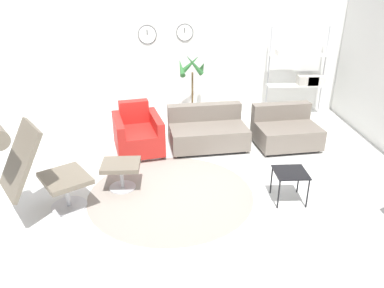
{
  "coord_description": "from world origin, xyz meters",
  "views": [
    {
      "loc": [
        -0.0,
        -4.62,
        2.66
      ],
      "look_at": [
        0.24,
        0.06,
        0.55
      ],
      "focal_mm": 35.0,
      "sensor_mm": 36.0,
      "label": 1
    }
  ],
  "objects_px": {
    "ottoman": "(121,169)",
    "couch_low": "(207,132)",
    "lounge_chair": "(28,160)",
    "armchair_red": "(138,135)",
    "couch_second": "(286,131)",
    "shelf_unit": "(303,72)",
    "side_table": "(291,175)",
    "potted_plant": "(192,96)"
  },
  "relations": [
    {
      "from": "ottoman",
      "to": "couch_low",
      "type": "relative_size",
      "value": 0.37
    },
    {
      "from": "lounge_chair",
      "to": "armchair_red",
      "type": "xyz_separation_m",
      "value": [
        1.06,
        1.82,
        -0.49
      ]
    },
    {
      "from": "lounge_chair",
      "to": "couch_second",
      "type": "relative_size",
      "value": 1.16
    },
    {
      "from": "shelf_unit",
      "to": "side_table",
      "type": "bearing_deg",
      "value": -109.58
    },
    {
      "from": "side_table",
      "to": "potted_plant",
      "type": "relative_size",
      "value": 0.31
    },
    {
      "from": "lounge_chair",
      "to": "shelf_unit",
      "type": "height_order",
      "value": "shelf_unit"
    },
    {
      "from": "couch_low",
      "to": "potted_plant",
      "type": "height_order",
      "value": "potted_plant"
    },
    {
      "from": "lounge_chair",
      "to": "side_table",
      "type": "height_order",
      "value": "lounge_chair"
    },
    {
      "from": "armchair_red",
      "to": "side_table",
      "type": "bearing_deg",
      "value": 128.75
    },
    {
      "from": "side_table",
      "to": "potted_plant",
      "type": "height_order",
      "value": "potted_plant"
    },
    {
      "from": "couch_low",
      "to": "potted_plant",
      "type": "bearing_deg",
      "value": -88.44
    },
    {
      "from": "lounge_chair",
      "to": "armchair_red",
      "type": "relative_size",
      "value": 1.24
    },
    {
      "from": "lounge_chair",
      "to": "couch_low",
      "type": "distance_m",
      "value": 3.01
    },
    {
      "from": "armchair_red",
      "to": "couch_low",
      "type": "relative_size",
      "value": 0.76
    },
    {
      "from": "potted_plant",
      "to": "shelf_unit",
      "type": "distance_m",
      "value": 2.28
    },
    {
      "from": "ottoman",
      "to": "couch_second",
      "type": "height_order",
      "value": "couch_second"
    },
    {
      "from": "side_table",
      "to": "potted_plant",
      "type": "xyz_separation_m",
      "value": [
        -1.08,
        3.04,
        0.13
      ]
    },
    {
      "from": "couch_second",
      "to": "side_table",
      "type": "bearing_deg",
      "value": 69.08
    },
    {
      "from": "potted_plant",
      "to": "side_table",
      "type": "bearing_deg",
      "value": -70.45
    },
    {
      "from": "ottoman",
      "to": "potted_plant",
      "type": "bearing_deg",
      "value": 67.29
    },
    {
      "from": "armchair_red",
      "to": "couch_second",
      "type": "distance_m",
      "value": 2.49
    },
    {
      "from": "couch_low",
      "to": "couch_second",
      "type": "distance_m",
      "value": 1.33
    },
    {
      "from": "couch_low",
      "to": "couch_second",
      "type": "xyz_separation_m",
      "value": [
        1.33,
        -0.03,
        0.0
      ]
    },
    {
      "from": "lounge_chair",
      "to": "potted_plant",
      "type": "xyz_separation_m",
      "value": [
        2.02,
        3.26,
        -0.28
      ]
    },
    {
      "from": "ottoman",
      "to": "shelf_unit",
      "type": "relative_size",
      "value": 0.29
    },
    {
      "from": "armchair_red",
      "to": "couch_second",
      "type": "height_order",
      "value": "armchair_red"
    },
    {
      "from": "couch_second",
      "to": "side_table",
      "type": "height_order",
      "value": "couch_second"
    },
    {
      "from": "lounge_chair",
      "to": "ottoman",
      "type": "relative_size",
      "value": 2.52
    },
    {
      "from": "armchair_red",
      "to": "couch_low",
      "type": "bearing_deg",
      "value": 174.37
    },
    {
      "from": "potted_plant",
      "to": "couch_second",
      "type": "bearing_deg",
      "value": -41.01
    },
    {
      "from": "armchair_red",
      "to": "side_table",
      "type": "distance_m",
      "value": 2.6
    },
    {
      "from": "lounge_chair",
      "to": "armchair_red",
      "type": "bearing_deg",
      "value": 115.49
    },
    {
      "from": "couch_low",
      "to": "shelf_unit",
      "type": "distance_m",
      "value": 2.61
    },
    {
      "from": "side_table",
      "to": "shelf_unit",
      "type": "xyz_separation_m",
      "value": [
        1.15,
        3.23,
        0.54
      ]
    },
    {
      "from": "lounge_chair",
      "to": "couch_second",
      "type": "height_order",
      "value": "lounge_chair"
    },
    {
      "from": "couch_second",
      "to": "potted_plant",
      "type": "relative_size",
      "value": 0.81
    },
    {
      "from": "ottoman",
      "to": "potted_plant",
      "type": "xyz_separation_m",
      "value": [
        1.1,
        2.63,
        0.2
      ]
    },
    {
      "from": "lounge_chair",
      "to": "potted_plant",
      "type": "bearing_deg",
      "value": 113.73
    },
    {
      "from": "potted_plant",
      "to": "lounge_chair",
      "type": "bearing_deg",
      "value": -121.84
    },
    {
      "from": "couch_low",
      "to": "potted_plant",
      "type": "distance_m",
      "value": 1.32
    },
    {
      "from": "side_table",
      "to": "shelf_unit",
      "type": "bearing_deg",
      "value": 70.42
    },
    {
      "from": "potted_plant",
      "to": "shelf_unit",
      "type": "height_order",
      "value": "shelf_unit"
    }
  ]
}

